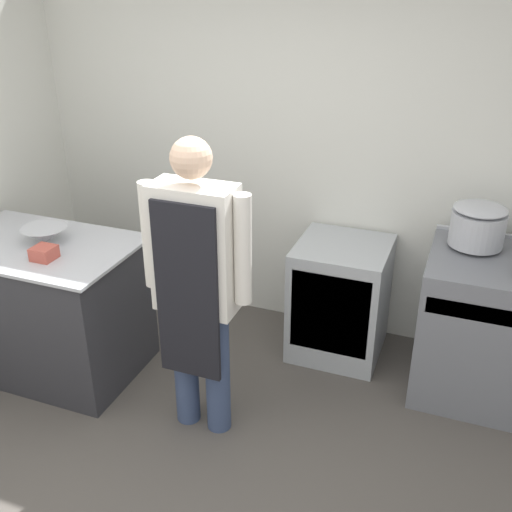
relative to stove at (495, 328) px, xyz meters
The scene contains 8 objects.
wall_back 1.76m from the stove, 162.62° to the left, with size 8.00×0.05×2.70m.
prep_counter 2.84m from the stove, 164.55° to the right, with size 1.21×0.79×0.90m.
stove is the anchor object (origin of this frame).
fridge_unit 1.00m from the stove, behind, with size 0.60×0.61×0.81m.
person_cook 1.89m from the stove, 148.93° to the right, with size 0.62×0.24×1.73m.
mixing_bowl 2.84m from the stove, 165.33° to the right, with size 0.29×0.29×0.10m.
plastic_tub 2.76m from the stove, 160.43° to the right, with size 0.13×0.13×0.08m.
stock_pot 0.65m from the stove, 146.23° to the left, with size 0.32×0.32×0.26m.
Camera 1 is at (1.19, -1.73, 2.46)m, focal length 42.00 mm.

